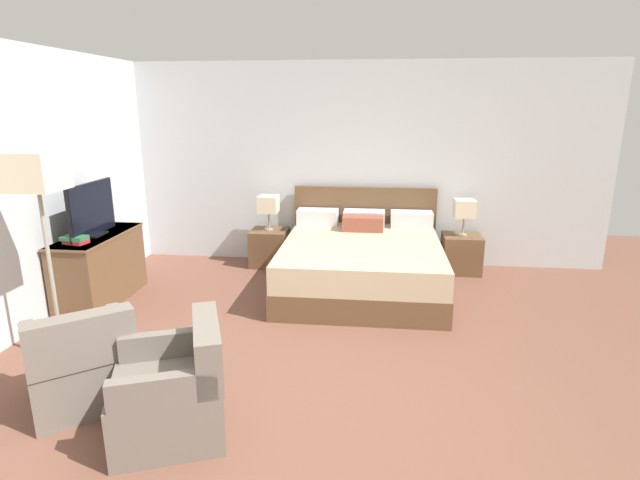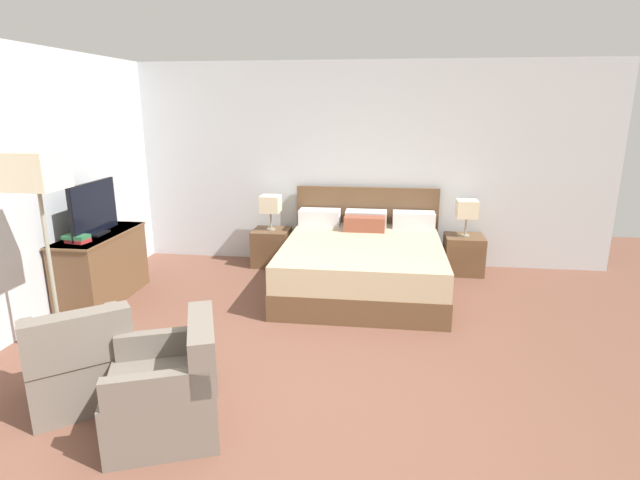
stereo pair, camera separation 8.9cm
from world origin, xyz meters
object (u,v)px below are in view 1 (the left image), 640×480
(armchair_companion, at_px, (174,393))
(armchair_by_window, at_px, (82,366))
(table_lamp_right, at_px, (464,209))
(dresser, at_px, (100,267))
(nightstand_left, at_px, (270,247))
(floor_lamp, at_px, (38,184))
(book_red_cover, at_px, (76,242))
(nightstand_right, at_px, (461,254))
(bed, at_px, (362,262))
(book_blue_cover, at_px, (74,238))
(table_lamp_left, at_px, (268,205))
(tv, at_px, (92,210))

(armchair_companion, bearing_deg, armchair_by_window, 162.34)
(table_lamp_right, xyz_separation_m, dresser, (-4.08, -1.47, -0.44))
(nightstand_left, bearing_deg, dresser, -136.79)
(dresser, distance_m, floor_lamp, 1.76)
(nightstand_left, relative_size, armchair_by_window, 0.50)
(armchair_by_window, bearing_deg, dresser, 115.93)
(nightstand_left, height_order, armchair_by_window, armchair_by_window)
(nightstand_left, distance_m, floor_lamp, 3.27)
(table_lamp_right, bearing_deg, book_red_cover, -155.90)
(nightstand_right, xyz_separation_m, floor_lamp, (-3.70, -2.78, 1.26))
(bed, relative_size, floor_lamp, 1.19)
(nightstand_left, height_order, nightstand_right, same)
(nightstand_right, xyz_separation_m, armchair_companion, (-2.38, -3.57, 0.04))
(dresser, xyz_separation_m, book_red_cover, (-0.00, -0.36, 0.38))
(floor_lamp, bearing_deg, table_lamp_right, 36.87)
(armchair_by_window, height_order, floor_lamp, floor_lamp)
(nightstand_right, xyz_separation_m, book_blue_cover, (-4.09, -1.82, 0.57))
(dresser, height_order, armchair_by_window, armchair_by_window)
(nightstand_left, relative_size, book_red_cover, 2.23)
(table_lamp_left, distance_m, tv, 2.17)
(book_red_cover, xyz_separation_m, armchair_by_window, (0.90, -1.50, -0.49))
(bed, distance_m, armchair_by_window, 3.22)
(table_lamp_right, xyz_separation_m, book_red_cover, (-4.08, -1.82, -0.06))
(nightstand_right, distance_m, floor_lamp, 4.80)
(bed, relative_size, nightstand_left, 4.29)
(nightstand_left, xyz_separation_m, book_red_cover, (-1.57, -1.82, 0.53))
(nightstand_left, relative_size, table_lamp_right, 1.05)
(bed, height_order, table_lamp_left, bed)
(tv, bearing_deg, armchair_by_window, -63.82)
(table_lamp_left, distance_m, table_lamp_right, 2.51)
(table_lamp_right, bearing_deg, armchair_by_window, -133.70)
(bed, relative_size, book_red_cover, 9.55)
(nightstand_left, distance_m, book_red_cover, 2.46)
(table_lamp_left, xyz_separation_m, floor_lamp, (-1.19, -2.78, 0.68))
(nightstand_left, bearing_deg, tv, -136.24)
(nightstand_right, bearing_deg, armchair_by_window, -133.71)
(table_lamp_right, bearing_deg, nightstand_left, -179.97)
(bed, height_order, book_red_cover, bed)
(nightstand_right, distance_m, armchair_companion, 4.29)
(nightstand_left, height_order, book_blue_cover, book_blue_cover)
(dresser, bearing_deg, bed, 14.60)
(floor_lamp, bearing_deg, table_lamp_left, 66.83)
(nightstand_left, bearing_deg, armchair_companion, -87.87)
(table_lamp_left, xyz_separation_m, armchair_companion, (0.13, -3.57, -0.54))
(book_red_cover, bearing_deg, floor_lamp, -68.42)
(book_red_cover, height_order, armchair_by_window, book_red_cover)
(table_lamp_left, distance_m, dresser, 2.19)
(tv, xyz_separation_m, book_red_cover, (-0.01, -0.33, -0.25))
(table_lamp_right, relative_size, armchair_companion, 0.52)
(bed, height_order, book_blue_cover, bed)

